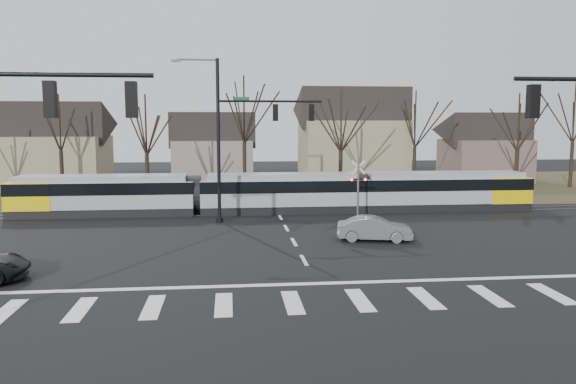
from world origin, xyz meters
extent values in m
plane|color=black|center=(0.00, 0.00, 0.00)|extent=(140.00, 140.00, 0.00)
cube|color=#38331E|center=(0.00, 32.00, 0.01)|extent=(140.00, 28.00, 0.01)
cube|color=silver|center=(-10.80, -4.00, 0.01)|extent=(0.60, 2.60, 0.01)
cube|color=silver|center=(-8.40, -4.00, 0.01)|extent=(0.60, 2.60, 0.01)
cube|color=silver|center=(-6.00, -4.00, 0.01)|extent=(0.60, 2.60, 0.01)
cube|color=silver|center=(-3.60, -4.00, 0.01)|extent=(0.60, 2.60, 0.01)
cube|color=silver|center=(-1.20, -4.00, 0.01)|extent=(0.60, 2.60, 0.01)
cube|color=silver|center=(1.20, -4.00, 0.01)|extent=(0.60, 2.60, 0.01)
cube|color=silver|center=(3.60, -4.00, 0.01)|extent=(0.60, 2.60, 0.01)
cube|color=silver|center=(6.00, -4.00, 0.01)|extent=(0.60, 2.60, 0.01)
cube|color=silver|center=(8.40, -4.00, 0.01)|extent=(0.60, 2.60, 0.01)
cube|color=silver|center=(0.00, -1.80, 0.01)|extent=(28.00, 0.35, 0.01)
cube|color=silver|center=(0.00, 2.00, 0.01)|extent=(0.18, 2.00, 0.01)
cube|color=silver|center=(0.00, 6.00, 0.01)|extent=(0.18, 2.00, 0.01)
cube|color=silver|center=(0.00, 10.00, 0.01)|extent=(0.18, 2.00, 0.01)
cube|color=silver|center=(0.00, 14.00, 0.01)|extent=(0.18, 2.00, 0.01)
cube|color=silver|center=(0.00, 18.00, 0.01)|extent=(0.18, 2.00, 0.01)
cube|color=silver|center=(0.00, 22.00, 0.01)|extent=(0.18, 2.00, 0.01)
cube|color=silver|center=(0.00, 26.00, 0.01)|extent=(0.18, 2.00, 0.01)
cube|color=silver|center=(0.00, 30.00, 0.01)|extent=(0.18, 2.00, 0.01)
cube|color=#59595E|center=(0.00, 15.10, 0.03)|extent=(90.00, 0.12, 0.06)
cube|color=#59595E|center=(0.00, 16.50, 0.03)|extent=(90.00, 0.12, 0.06)
cube|color=gray|center=(-11.89, 16.00, 1.37)|extent=(12.20, 2.63, 2.74)
cube|color=black|center=(-11.89, 16.00, 1.92)|extent=(12.22, 2.67, 0.80)
cube|color=yellow|center=(-16.49, 16.00, 1.46)|extent=(3.00, 2.68, 1.83)
cube|color=gray|center=(0.31, 16.00, 1.37)|extent=(11.26, 2.63, 2.74)
cube|color=black|center=(0.31, 16.00, 1.92)|extent=(11.28, 2.67, 0.80)
cube|color=gray|center=(12.05, 16.00, 1.37)|extent=(12.20, 2.63, 2.74)
cube|color=black|center=(12.05, 16.00, 1.92)|extent=(12.22, 2.67, 0.80)
cube|color=yellow|center=(16.65, 16.00, 1.46)|extent=(3.00, 2.68, 1.83)
imported|color=slate|center=(4.31, 5.90, 0.65)|extent=(2.99, 4.52, 1.30)
cylinder|color=black|center=(-8.75, -6.00, 7.60)|extent=(6.50, 0.14, 0.14)
cube|color=black|center=(-8.43, -6.00, 6.90)|extent=(0.32, 0.32, 1.05)
sphere|color=#FF0C07|center=(-8.43, -6.00, 7.23)|extent=(0.22, 0.22, 0.22)
cube|color=black|center=(-6.15, -6.00, 6.90)|extent=(0.32, 0.32, 1.05)
sphere|color=#FF0C07|center=(-6.15, -6.00, 7.23)|extent=(0.22, 0.22, 0.22)
cube|color=black|center=(6.15, -6.00, 6.90)|extent=(0.32, 0.32, 1.05)
sphere|color=#FF0C07|center=(6.15, -6.00, 7.23)|extent=(0.22, 0.22, 0.22)
cylinder|color=black|center=(-4.00, 12.50, 5.10)|extent=(0.22, 0.22, 10.20)
cylinder|color=black|center=(-4.00, 12.50, 0.15)|extent=(0.44, 0.44, 0.30)
cylinder|color=black|center=(-0.75, 12.50, 7.60)|extent=(6.50, 0.14, 0.14)
cube|color=#0C5926|center=(-2.50, 12.50, 7.75)|extent=(0.90, 0.03, 0.22)
cube|color=black|center=(-0.42, 12.50, 6.90)|extent=(0.32, 0.32, 1.05)
sphere|color=#FF0C07|center=(-0.42, 12.50, 7.23)|extent=(0.22, 0.22, 0.22)
cube|color=black|center=(1.85, 12.50, 6.90)|extent=(0.32, 0.32, 1.05)
sphere|color=#FF0C07|center=(1.85, 12.50, 7.23)|extent=(0.22, 0.22, 0.22)
cube|color=#59595B|center=(-6.50, 12.50, 10.02)|extent=(0.55, 0.22, 0.14)
cylinder|color=#59595B|center=(5.00, 12.80, 2.00)|extent=(0.14, 0.14, 4.00)
cylinder|color=#59595B|center=(5.00, 12.80, 0.10)|extent=(0.36, 0.36, 0.20)
cube|color=silver|center=(5.00, 12.80, 3.40)|extent=(0.95, 0.04, 0.95)
cube|color=silver|center=(5.00, 12.80, 3.40)|extent=(0.95, 0.04, 0.95)
cube|color=black|center=(5.00, 12.80, 2.60)|extent=(1.00, 0.10, 0.12)
sphere|color=#FF0C07|center=(4.55, 12.72, 2.60)|extent=(0.18, 0.18, 0.18)
sphere|color=#FF0C07|center=(5.45, 12.72, 2.60)|extent=(0.18, 0.18, 0.18)
cube|color=gray|center=(-20.00, 34.00, 2.50)|extent=(9.00, 8.00, 5.00)
cube|color=slate|center=(-5.00, 36.00, 2.25)|extent=(8.00, 7.00, 4.50)
cube|color=gray|center=(9.00, 33.00, 3.25)|extent=(10.00, 8.00, 6.50)
cube|color=brown|center=(24.00, 35.00, 2.25)|extent=(8.00, 7.00, 4.50)
camera|label=1|loc=(-3.35, -22.87, 6.21)|focal=35.00mm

